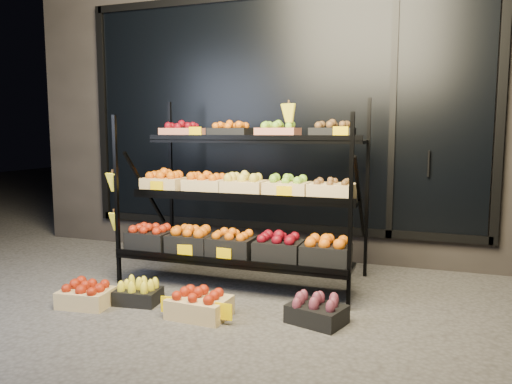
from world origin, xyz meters
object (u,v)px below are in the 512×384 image
at_px(floor_crate_midleft, 138,293).
at_px(floor_crate_left, 86,295).
at_px(floor_crate_midright, 199,304).
at_px(display_rack, 241,196).

bearing_deg(floor_crate_midleft, floor_crate_left, -158.21).
bearing_deg(floor_crate_midright, floor_crate_midleft, 173.66).
bearing_deg(floor_crate_midright, display_rack, 94.96).
height_order(floor_crate_left, floor_crate_midright, floor_crate_midright).
xyz_separation_m(display_rack, floor_crate_left, (-0.91, -1.00, -0.70)).
distance_m(display_rack, floor_crate_left, 1.52).
bearing_deg(floor_crate_midright, floor_crate_left, -171.09).
relative_size(display_rack, floor_crate_midleft, 5.98).
bearing_deg(floor_crate_left, floor_crate_midleft, 22.37).
height_order(display_rack, floor_crate_midleft, display_rack).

